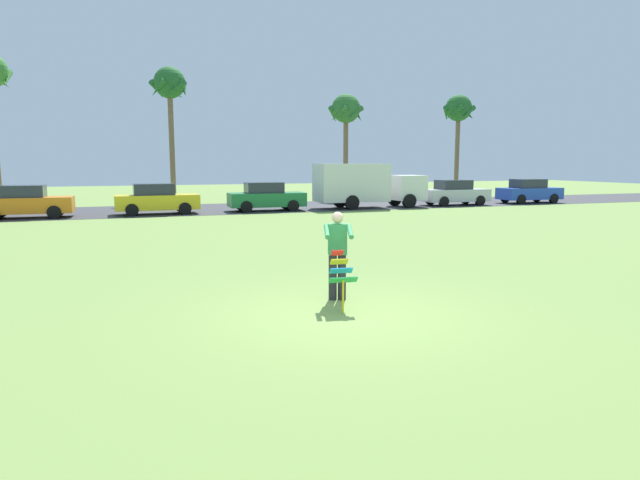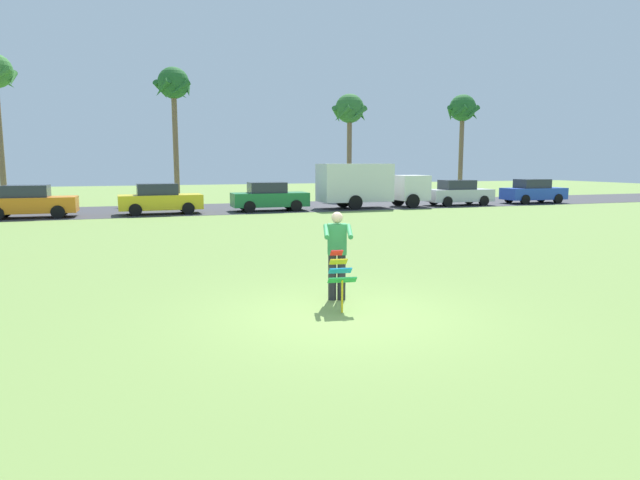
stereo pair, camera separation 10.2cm
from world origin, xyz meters
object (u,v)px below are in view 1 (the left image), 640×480
(parked_car_yellow, at_px, (156,200))
(kite_held, at_px, (341,272))
(parked_car_green, at_px, (266,197))
(parked_car_silver, at_px, (455,193))
(palm_tree_centre_far, at_px, (346,113))
(palm_tree_far_left, at_px, (458,112))
(person_kite_flyer, at_px, (337,252))
(parked_car_blue, at_px, (529,191))
(parked_car_orange, at_px, (25,202))
(palm_tree_right_near, at_px, (170,89))
(parked_truck_white_box, at_px, (364,184))

(parked_car_yellow, bearing_deg, kite_held, -84.36)
(parked_car_green, bearing_deg, parked_car_silver, -0.00)
(parked_car_green, xyz_separation_m, parked_car_silver, (12.27, -0.00, 0.00))
(palm_tree_centre_far, xyz_separation_m, palm_tree_far_left, (9.96, 0.51, 0.38))
(person_kite_flyer, distance_m, parked_car_green, 20.28)
(kite_held, distance_m, parked_car_blue, 30.12)
(parked_car_silver, bearing_deg, person_kite_flyer, -128.50)
(palm_tree_centre_far, relative_size, palm_tree_far_left, 0.95)
(parked_car_orange, xyz_separation_m, palm_tree_centre_far, (20.12, 8.16, 5.54))
(person_kite_flyer, bearing_deg, palm_tree_right_near, 91.17)
(parked_truck_white_box, height_order, parked_car_silver, parked_truck_white_box)
(parked_car_green, bearing_deg, person_kite_flyer, -100.26)
(parked_truck_white_box, xyz_separation_m, parked_car_silver, (6.28, 0.00, -0.64))
(person_kite_flyer, distance_m, palm_tree_far_left, 36.40)
(person_kite_flyer, xyz_separation_m, parked_car_yellow, (-2.26, 19.96, -0.18))
(palm_tree_far_left, bearing_deg, parked_car_green, -154.42)
(person_kite_flyer, height_order, parked_car_yellow, person_kite_flyer)
(parked_truck_white_box, distance_m, palm_tree_centre_far, 9.76)
(parked_car_yellow, height_order, parked_car_silver, same)
(parked_car_yellow, relative_size, parked_car_blue, 1.00)
(parked_car_yellow, height_order, parked_car_blue, same)
(parked_car_orange, height_order, palm_tree_far_left, palm_tree_far_left)
(parked_car_orange, distance_m, parked_car_green, 11.97)
(parked_car_orange, height_order, parked_car_blue, same)
(palm_tree_right_near, bearing_deg, person_kite_flyer, -88.83)
(kite_held, height_order, parked_car_yellow, parked_car_yellow)
(kite_held, bearing_deg, person_kite_flyer, 73.40)
(palm_tree_centre_far, bearing_deg, parked_car_silver, -63.24)
(parked_car_blue, relative_size, palm_tree_far_left, 0.52)
(kite_held, bearing_deg, parked_car_yellow, 95.64)
(palm_tree_centre_far, distance_m, palm_tree_far_left, 9.98)
(parked_car_yellow, height_order, parked_car_green, same)
(parked_car_yellow, xyz_separation_m, palm_tree_right_near, (1.66, 9.34, 6.83))
(parked_car_silver, distance_m, parked_car_blue, 5.80)
(kite_held, bearing_deg, parked_car_green, 79.51)
(palm_tree_right_near, distance_m, palm_tree_far_left, 22.36)
(parked_car_blue, height_order, palm_tree_far_left, palm_tree_far_left)
(person_kite_flyer, height_order, palm_tree_far_left, palm_tree_far_left)
(parked_truck_white_box, relative_size, palm_tree_far_left, 0.83)
(kite_held, height_order, parked_car_green, parked_car_green)
(person_kite_flyer, distance_m, kite_held, 0.80)
(parked_car_orange, xyz_separation_m, parked_truck_white_box, (17.96, -0.00, 0.64))
(kite_held, relative_size, palm_tree_centre_far, 0.14)
(parked_car_orange, xyz_separation_m, palm_tree_far_left, (30.09, 8.67, 5.92))
(parked_car_blue, bearing_deg, palm_tree_far_left, 89.66)
(kite_held, distance_m, parked_car_yellow, 20.78)
(parked_car_blue, xyz_separation_m, palm_tree_far_left, (0.05, 8.67, 5.92))
(parked_car_yellow, relative_size, parked_car_silver, 1.00)
(parked_car_blue, height_order, palm_tree_right_near, palm_tree_right_near)
(parked_car_green, distance_m, palm_tree_centre_far, 12.80)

